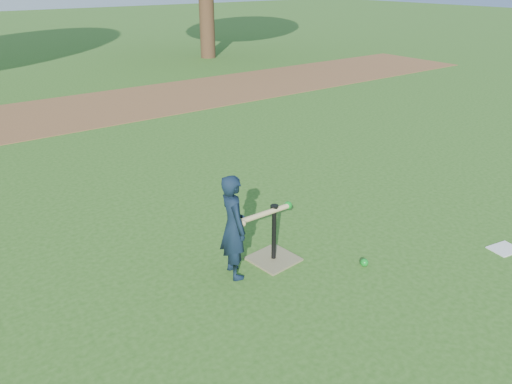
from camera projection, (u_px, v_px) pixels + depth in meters
ground at (288, 282)px, 4.72m from camera, size 80.00×80.00×0.00m
dirt_strip at (53, 115)px, 10.22m from camera, size 24.00×3.00×0.01m
child at (234, 227)px, 4.64m from camera, size 0.32×0.42×1.03m
wiffle_ball_ground at (364, 263)px, 4.96m from camera, size 0.08×0.08×0.08m
clipboard at (504, 249)px, 5.27m from camera, size 0.33×0.28×0.01m
batting_tee at (274, 250)px, 5.04m from camera, size 0.47×0.47×0.61m
swing_action at (268, 213)px, 4.78m from camera, size 0.66×0.12×0.08m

